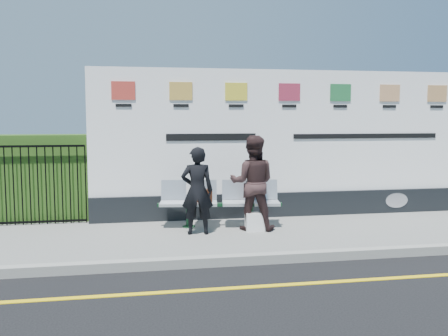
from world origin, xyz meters
The scene contains 12 objects.
ground centered at (0.00, 0.00, 0.00)m, with size 80.00×80.00×0.00m, color black.
pavement centered at (0.00, 2.50, 0.06)m, with size 14.00×3.00×0.12m, color slate.
kerb centered at (0.00, 1.00, 0.07)m, with size 14.00×0.18×0.14m, color gray.
yellow_line centered at (0.00, 0.00, 0.00)m, with size 14.00×0.10×0.01m, color yellow.
billboard centered at (0.50, 3.85, 1.42)m, with size 8.00×0.30×3.00m.
hedge centered at (-4.58, 4.30, 0.97)m, with size 2.35×0.70×1.70m, color #2C5118.
railing centered at (-4.58, 3.85, 0.89)m, with size 2.05×0.06×1.54m, color black, non-canonical shape.
bench centered at (-1.06, 3.02, 0.36)m, with size 2.22×0.57×0.47m, color silver, non-canonical shape.
woman_left centered at (-1.55, 2.53, 0.89)m, with size 0.56×0.37×1.54m, color black.
woman_right centered at (-0.51, 2.70, 0.98)m, with size 0.84×0.65×1.72m, color #332121.
handbag_brown centered at (-1.35, 3.06, 0.71)m, with size 0.30×0.13×0.24m, color black.
carrier_bag_white centered at (-0.50, 2.57, 0.29)m, with size 0.34×0.20×0.34m, color silver.
Camera 1 is at (-2.62, -6.02, 2.17)m, focal length 40.00 mm.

